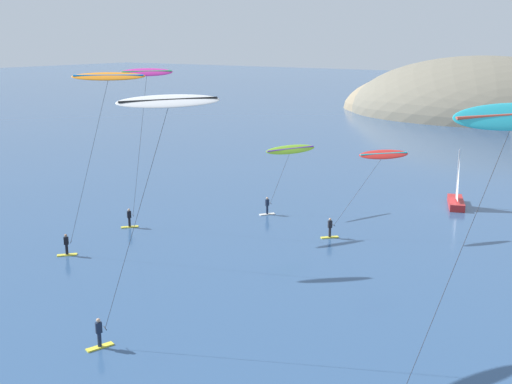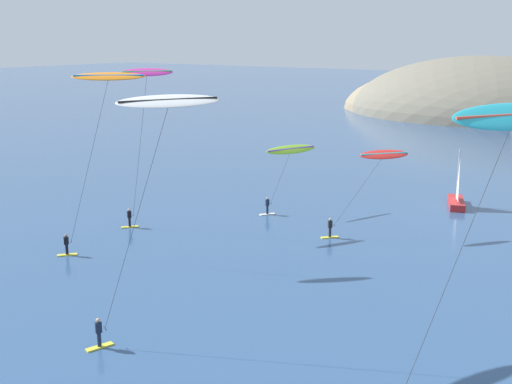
{
  "view_description": "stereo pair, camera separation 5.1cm",
  "coord_description": "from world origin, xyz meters",
  "px_view_note": "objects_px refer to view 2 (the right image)",
  "views": [
    {
      "loc": [
        19.16,
        -9.07,
        16.36
      ],
      "look_at": [
        -6.26,
        27.46,
        5.59
      ],
      "focal_mm": 45.0,
      "sensor_mm": 36.0,
      "label": 1
    },
    {
      "loc": [
        19.2,
        -9.04,
        16.36
      ],
      "look_at": [
        -6.26,
        27.46,
        5.59
      ],
      "focal_mm": 45.0,
      "sensor_mm": 36.0,
      "label": 2
    }
  ],
  "objects_px": {
    "kitesurfer_cyan": "(507,135)",
    "kitesurfer_white": "(165,117)",
    "kitesurfer_magenta": "(145,88)",
    "kitesurfer_red": "(378,162)",
    "sailboat_near": "(456,199)",
    "kitesurfer_orange": "(105,93)",
    "kitesurfer_lime": "(289,155)"
  },
  "relations": [
    {
      "from": "kitesurfer_cyan",
      "to": "kitesurfer_lime",
      "type": "height_order",
      "value": "kitesurfer_cyan"
    },
    {
      "from": "sailboat_near",
      "to": "kitesurfer_white",
      "type": "relative_size",
      "value": 0.43
    },
    {
      "from": "kitesurfer_cyan",
      "to": "kitesurfer_white",
      "type": "bearing_deg",
      "value": -170.05
    },
    {
      "from": "kitesurfer_red",
      "to": "kitesurfer_lime",
      "type": "distance_m",
      "value": 10.24
    },
    {
      "from": "sailboat_near",
      "to": "kitesurfer_magenta",
      "type": "relative_size",
      "value": 0.42
    },
    {
      "from": "sailboat_near",
      "to": "kitesurfer_red",
      "type": "relative_size",
      "value": 0.81
    },
    {
      "from": "kitesurfer_magenta",
      "to": "kitesurfer_lime",
      "type": "relative_size",
      "value": 2.16
    },
    {
      "from": "kitesurfer_red",
      "to": "kitesurfer_orange",
      "type": "bearing_deg",
      "value": -131.53
    },
    {
      "from": "kitesurfer_cyan",
      "to": "kitesurfer_red",
      "type": "bearing_deg",
      "value": 125.57
    },
    {
      "from": "kitesurfer_magenta",
      "to": "kitesurfer_lime",
      "type": "xyz_separation_m",
      "value": [
        7.62,
        11.03,
        -6.65
      ]
    },
    {
      "from": "sailboat_near",
      "to": "kitesurfer_cyan",
      "type": "xyz_separation_m",
      "value": [
        12.42,
        -34.35,
        11.74
      ]
    },
    {
      "from": "kitesurfer_orange",
      "to": "kitesurfer_lime",
      "type": "bearing_deg",
      "value": 76.24
    },
    {
      "from": "kitesurfer_orange",
      "to": "kitesurfer_white",
      "type": "distance_m",
      "value": 14.98
    },
    {
      "from": "kitesurfer_red",
      "to": "kitesurfer_lime",
      "type": "bearing_deg",
      "value": 168.78
    },
    {
      "from": "kitesurfer_orange",
      "to": "kitesurfer_lime",
      "type": "distance_m",
      "value": 20.14
    },
    {
      "from": "kitesurfer_magenta",
      "to": "kitesurfer_orange",
      "type": "xyz_separation_m",
      "value": [
        3.12,
        -7.36,
        0.21
      ]
    },
    {
      "from": "kitesurfer_magenta",
      "to": "kitesurfer_red",
      "type": "relative_size",
      "value": 1.91
    },
    {
      "from": "kitesurfer_magenta",
      "to": "kitesurfer_lime",
      "type": "distance_m",
      "value": 14.97
    },
    {
      "from": "kitesurfer_white",
      "to": "kitesurfer_red",
      "type": "bearing_deg",
      "value": 86.19
    },
    {
      "from": "sailboat_near",
      "to": "kitesurfer_orange",
      "type": "relative_size",
      "value": 0.42
    },
    {
      "from": "kitesurfer_lime",
      "to": "kitesurfer_white",
      "type": "xyz_separation_m",
      "value": [
        8.43,
        -25.94,
        6.76
      ]
    },
    {
      "from": "sailboat_near",
      "to": "kitesurfer_orange",
      "type": "xyz_separation_m",
      "value": [
        -17.15,
        -29.71,
        11.75
      ]
    },
    {
      "from": "kitesurfer_magenta",
      "to": "kitesurfer_white",
      "type": "distance_m",
      "value": 21.91
    },
    {
      "from": "sailboat_near",
      "to": "kitesurfer_magenta",
      "type": "height_order",
      "value": "kitesurfer_magenta"
    },
    {
      "from": "kitesurfer_orange",
      "to": "kitesurfer_cyan",
      "type": "height_order",
      "value": "kitesurfer_orange"
    },
    {
      "from": "sailboat_near",
      "to": "kitesurfer_lime",
      "type": "height_order",
      "value": "kitesurfer_lime"
    },
    {
      "from": "sailboat_near",
      "to": "kitesurfer_white",
      "type": "distance_m",
      "value": 39.28
    },
    {
      "from": "kitesurfer_white",
      "to": "kitesurfer_magenta",
      "type": "bearing_deg",
      "value": 137.11
    },
    {
      "from": "sailboat_near",
      "to": "kitesurfer_white",
      "type": "xyz_separation_m",
      "value": [
        -4.22,
        -37.27,
        11.65
      ]
    },
    {
      "from": "kitesurfer_cyan",
      "to": "sailboat_near",
      "type": "bearing_deg",
      "value": 109.88
    },
    {
      "from": "kitesurfer_orange",
      "to": "kitesurfer_white",
      "type": "relative_size",
      "value": 1.04
    },
    {
      "from": "kitesurfer_cyan",
      "to": "kitesurfer_red",
      "type": "distance_m",
      "value": 26.59
    }
  ]
}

